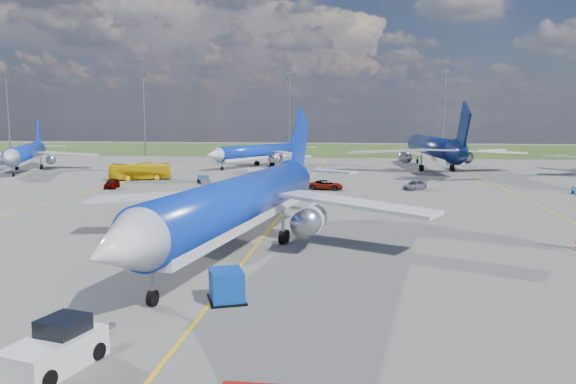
# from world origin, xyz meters

# --- Properties ---
(ground) EXTENTS (400.00, 400.00, 0.00)m
(ground) POSITION_xyz_m (0.00, 0.00, 0.00)
(ground) COLOR #545452
(ground) RESTS_ON ground
(grass_strip) EXTENTS (400.00, 80.00, 0.01)m
(grass_strip) POSITION_xyz_m (0.00, 150.00, 0.00)
(grass_strip) COLOR #2D4719
(grass_strip) RESTS_ON ground
(taxiway_lines) EXTENTS (60.25, 160.00, 0.02)m
(taxiway_lines) POSITION_xyz_m (0.17, 27.70, 0.01)
(taxiway_lines) COLOR gold
(taxiway_lines) RESTS_ON ground
(floodlight_masts) EXTENTS (202.20, 0.50, 22.70)m
(floodlight_masts) POSITION_xyz_m (10.00, 110.00, 12.56)
(floodlight_masts) COLOR slate
(floodlight_masts) RESTS_ON ground
(bg_jet_nw) EXTENTS (40.94, 45.96, 9.93)m
(bg_jet_nw) POSITION_xyz_m (-57.96, 66.52, 0.00)
(bg_jet_nw) COLOR #0C31B5
(bg_jet_nw) RESTS_ON ground
(bg_jet_nnw) EXTENTS (39.76, 43.06, 9.08)m
(bg_jet_nnw) POSITION_xyz_m (-13.31, 81.36, 0.00)
(bg_jet_nnw) COLOR #0C31B5
(bg_jet_nnw) RESTS_ON ground
(bg_jet_n) EXTENTS (41.55, 52.08, 12.80)m
(bg_jet_n) POSITION_xyz_m (23.57, 78.15, 0.00)
(bg_jet_n) COLOR #07143B
(bg_jet_n) RESTS_ON ground
(main_airliner) EXTENTS (39.16, 47.80, 11.34)m
(main_airliner) POSITION_xyz_m (-0.93, 4.77, 0.00)
(main_airliner) COLOR #0C31B5
(main_airliner) RESTS_ON ground
(pushback_tug) EXTENTS (3.24, 6.20, 2.06)m
(pushback_tug) POSITION_xyz_m (-4.33, -17.55, 0.83)
(pushback_tug) COLOR silver
(pushback_tug) RESTS_ON ground
(uld_container) EXTENTS (2.52, 2.78, 1.82)m
(uld_container) POSITION_xyz_m (0.81, -8.06, 0.91)
(uld_container) COLOR #0B3DA7
(uld_container) RESTS_ON ground
(apron_bus) EXTENTS (10.64, 5.88, 2.91)m
(apron_bus) POSITION_xyz_m (-28.62, 52.73, 1.45)
(apron_bus) COLOR yellow
(apron_bus) RESTS_ON ground
(service_car_a) EXTENTS (2.59, 4.62, 1.48)m
(service_car_a) POSITION_xyz_m (-28.45, 41.12, 0.74)
(service_car_a) COLOR #999999
(service_car_a) RESTS_ON ground
(service_car_b) EXTENTS (5.29, 2.85, 1.41)m
(service_car_b) POSITION_xyz_m (3.68, 43.31, 0.70)
(service_car_b) COLOR #999999
(service_car_b) RESTS_ON ground
(service_car_c) EXTENTS (4.32, 4.53, 1.29)m
(service_car_c) POSITION_xyz_m (16.71, 45.14, 0.65)
(service_car_c) COLOR #999999
(service_car_c) RESTS_ON ground
(baggage_tug_c) EXTENTS (3.33, 5.41, 1.19)m
(baggage_tug_c) POSITION_xyz_m (-16.44, 49.11, 0.55)
(baggage_tug_c) COLOR navy
(baggage_tug_c) RESTS_ON ground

